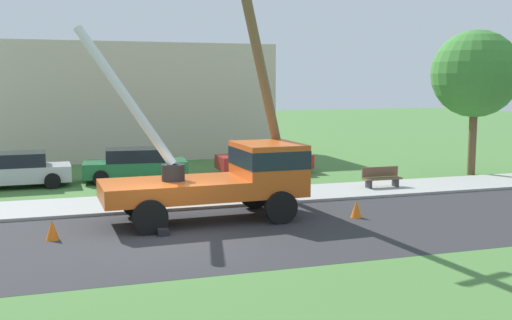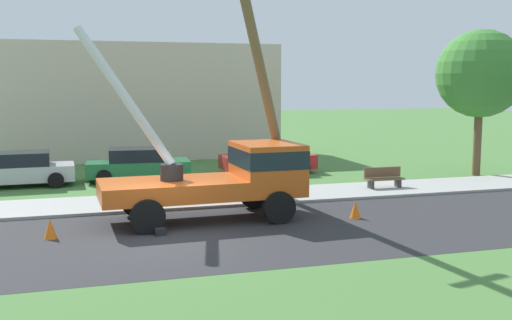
{
  "view_description": "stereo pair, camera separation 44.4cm",
  "coord_description": "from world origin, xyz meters",
  "views": [
    {
      "loc": [
        -2.82,
        -16.16,
        4.27
      ],
      "look_at": [
        3.5,
        3.42,
        1.63
      ],
      "focal_mm": 42.56,
      "sensor_mm": 36.0,
      "label": 1
    },
    {
      "loc": [
        -2.39,
        -16.29,
        4.27
      ],
      "look_at": [
        3.5,
        3.42,
        1.63
      ],
      "focal_mm": 42.56,
      "sensor_mm": 36.0,
      "label": 2
    }
  ],
  "objects": [
    {
      "name": "traffic_cone_curbside",
      "position": [
        4.05,
        3.03,
        0.28
      ],
      "size": [
        0.36,
        0.36,
        0.56
      ],
      "primitive_type": "cone",
      "color": "orange",
      "rests_on": "ground"
    },
    {
      "name": "road_asphalt",
      "position": [
        0.0,
        0.0,
        0.0
      ],
      "size": [
        80.0,
        7.05,
        0.01
      ],
      "primitive_type": "cube",
      "color": "#2B2B2D",
      "rests_on": "ground"
    },
    {
      "name": "park_bench",
      "position": [
        9.32,
        5.1,
        0.46
      ],
      "size": [
        1.6,
        0.45,
        0.9
      ],
      "color": "brown",
      "rests_on": "ground"
    },
    {
      "name": "ground_plane",
      "position": [
        0.0,
        12.0,
        0.0
      ],
      "size": [
        120.0,
        120.0,
        0.0
      ],
      "primitive_type": "plane",
      "color": "#477538"
    },
    {
      "name": "parked_sedan_green",
      "position": [
        0.19,
        10.26,
        0.71
      ],
      "size": [
        4.53,
        2.24,
        1.42
      ],
      "color": "#1E6638",
      "rests_on": "ground"
    },
    {
      "name": "traffic_cone_behind",
      "position": [
        -3.15,
        0.87,
        0.28
      ],
      "size": [
        0.36,
        0.36,
        0.56
      ],
      "primitive_type": "cone",
      "color": "orange",
      "rests_on": "ground"
    },
    {
      "name": "lowrise_building_backdrop",
      "position": [
        -0.09,
        19.57,
        3.2
      ],
      "size": [
        18.0,
        6.0,
        6.4
      ],
      "primitive_type": "cube",
      "color": "beige",
      "rests_on": "ground"
    },
    {
      "name": "roadside_tree_near",
      "position": [
        15.27,
        7.32,
        4.63
      ],
      "size": [
        3.97,
        3.97,
        6.64
      ],
      "color": "brown",
      "rests_on": "ground"
    },
    {
      "name": "leaning_utility_pole",
      "position": [
        3.52,
        2.59,
        4.19
      ],
      "size": [
        3.32,
        3.32,
        8.23
      ],
      "color": "brown",
      "rests_on": "ground"
    },
    {
      "name": "parked_sedan_silver",
      "position": [
        -4.71,
        10.16,
        0.71
      ],
      "size": [
        4.45,
        2.1,
        1.42
      ],
      "color": "#B7B7BF",
      "rests_on": "ground"
    },
    {
      "name": "sidewalk_strip",
      "position": [
        0.0,
        5.03,
        0.05
      ],
      "size": [
        80.0,
        3.02,
        0.1
      ],
      "primitive_type": "cube",
      "color": "#9E9E99",
      "rests_on": "ground"
    },
    {
      "name": "parked_sedan_red",
      "position": [
        6.28,
        10.8,
        0.71
      ],
      "size": [
        4.4,
        2.02,
        1.42
      ],
      "color": "#B21E1E",
      "rests_on": "ground"
    },
    {
      "name": "utility_truck",
      "position": [
        2.15,
        1.97,
        1.41
      ],
      "size": [
        6.84,
        3.21,
        5.98
      ],
      "color": "#C65119",
      "rests_on": "ground"
    },
    {
      "name": "traffic_cone_ahead",
      "position": [
        6.0,
        0.8,
        0.28
      ],
      "size": [
        0.36,
        0.36,
        0.56
      ],
      "primitive_type": "cone",
      "color": "orange",
      "rests_on": "ground"
    }
  ]
}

